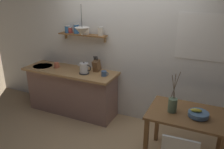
# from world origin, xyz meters

# --- Properties ---
(ground_plane) EXTENTS (14.00, 14.00, 0.00)m
(ground_plane) POSITION_xyz_m (0.00, 0.00, 0.00)
(ground_plane) COLOR tan
(back_wall) EXTENTS (6.80, 0.11, 2.70)m
(back_wall) POSITION_xyz_m (0.21, 0.65, 1.35)
(back_wall) COLOR white
(back_wall) RESTS_ON ground_plane
(kitchen_counter) EXTENTS (1.83, 0.63, 0.89)m
(kitchen_counter) POSITION_xyz_m (-1.00, 0.32, 0.45)
(kitchen_counter) COLOR gray
(kitchen_counter) RESTS_ON ground_plane
(wall_shelf) EXTENTS (0.95, 0.20, 0.31)m
(wall_shelf) POSITION_xyz_m (-0.84, 0.49, 1.58)
(wall_shelf) COLOR brown
(dining_table) EXTENTS (1.01, 0.72, 0.77)m
(dining_table) POSITION_xyz_m (1.22, -0.22, 0.65)
(dining_table) COLOR brown
(dining_table) RESTS_ON ground_plane
(fruit_bowl) EXTENTS (0.26, 0.26, 0.11)m
(fruit_bowl) POSITION_xyz_m (1.35, -0.27, 0.81)
(fruit_bowl) COLOR #51759E
(fruit_bowl) RESTS_ON dining_table
(twig_vase) EXTENTS (0.12, 0.12, 0.57)m
(twig_vase) POSITION_xyz_m (1.02, -0.27, 0.87)
(twig_vase) COLOR #567056
(twig_vase) RESTS_ON dining_table
(electric_kettle) EXTENTS (0.26, 0.18, 0.22)m
(electric_kettle) POSITION_xyz_m (-0.65, 0.24, 0.98)
(electric_kettle) COLOR black
(electric_kettle) RESTS_ON kitchen_counter
(knife_block) EXTENTS (0.11, 0.18, 0.30)m
(knife_block) POSITION_xyz_m (-0.50, 0.44, 1.01)
(knife_block) COLOR brown
(knife_block) RESTS_ON kitchen_counter
(coffee_mug_by_sink) EXTENTS (0.13, 0.09, 0.10)m
(coffee_mug_by_sink) POSITION_xyz_m (-1.31, 0.31, 0.94)
(coffee_mug_by_sink) COLOR #C6664C
(coffee_mug_by_sink) RESTS_ON kitchen_counter
(coffee_mug_spare) EXTENTS (0.14, 0.10, 0.09)m
(coffee_mug_spare) POSITION_xyz_m (-0.26, 0.28, 0.93)
(coffee_mug_spare) COLOR #3D5B89
(coffee_mug_spare) RESTS_ON kitchen_counter
(pendant_lamp) EXTENTS (0.25, 0.25, 0.51)m
(pendant_lamp) POSITION_xyz_m (-0.66, 0.25, 1.64)
(pendant_lamp) COLOR black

